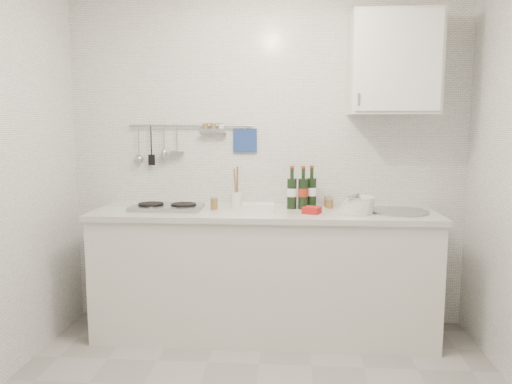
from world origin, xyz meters
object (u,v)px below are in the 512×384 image
wall_cabinet (394,64)px  utensil_crock (236,198)px  plate_stack_hob (162,207)px  wine_bottles (302,187)px  plate_stack_sink (358,205)px

wall_cabinet → utensil_crock: 1.47m
plate_stack_hob → wine_bottles: (1.02, 0.10, 0.14)m
utensil_crock → wall_cabinet: bearing=-1.2°
plate_stack_hob → utensil_crock: (0.53, 0.12, 0.06)m
wall_cabinet → wine_bottles: bearing=-179.6°
plate_stack_sink → wine_bottles: (-0.38, 0.17, 0.10)m
wall_cabinet → plate_stack_sink: size_ratio=2.66×
plate_stack_sink → utensil_crock: size_ratio=0.87×
wine_bottles → plate_stack_sink: bearing=-23.3°
wall_cabinet → wine_bottles: (-0.63, -0.00, -0.87)m
plate_stack_sink → plate_stack_hob: bearing=177.2°
plate_stack_hob → utensil_crock: 0.55m
plate_stack_hob → wine_bottles: 1.03m
wall_cabinet → plate_stack_hob: size_ratio=2.61×
wine_bottles → utensil_crock: bearing=176.8°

